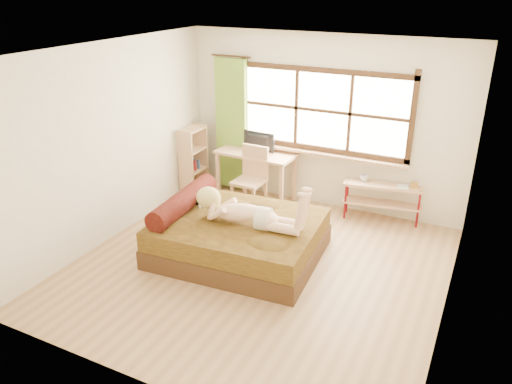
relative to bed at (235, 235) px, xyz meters
The scene contains 18 objects.
floor 0.54m from the bed, 20.72° to the right, with size 4.50×4.50×0.00m, color #9E754C.
ceiling 2.46m from the bed, 20.72° to the right, with size 4.50×4.50×0.00m, color white.
wall_back 2.38m from the bed, 78.42° to the left, with size 4.50×4.50×0.00m, color silver.
wall_front 2.67m from the bed, 79.94° to the right, with size 4.50×4.50×0.00m, color silver.
wall_left 2.12m from the bed, behind, with size 4.50×4.50×0.00m, color silver.
wall_right 2.89m from the bed, ahead, with size 4.50×4.50×0.00m, color silver.
window 2.43m from the bed, 78.26° to the left, with size 2.80×0.16×1.46m.
curtain 2.43m from the bed, 119.69° to the left, with size 0.55×0.10×2.20m, color olive.
bed is the anchor object (origin of this frame).
woman 0.59m from the bed, 12.92° to the right, with size 1.46×0.42×0.63m, color beige, non-canonical shape.
kitten 0.77m from the bed, behind, with size 0.31×0.13×0.25m, color black, non-canonical shape.
desk 1.93m from the bed, 107.95° to the left, with size 1.33×0.67×0.81m.
monitor 2.05m from the bed, 107.49° to the left, with size 0.55×0.07×0.32m, color black.
chair 1.53m from the bed, 108.33° to the left, with size 0.48×0.48×1.02m.
pipe_shelf 2.44m from the bed, 51.72° to the left, with size 1.20×0.48×0.66m.
cup 2.28m from the bed, 57.93° to the left, with size 0.13×0.13×0.10m, color gray.
book 2.57m from the bed, 48.38° to the left, with size 0.16×0.22×0.02m, color gray.
bookshelf 2.29m from the bed, 136.60° to the left, with size 0.28×0.50×1.15m.
Camera 1 is at (2.41, -4.95, 3.44)m, focal length 35.00 mm.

